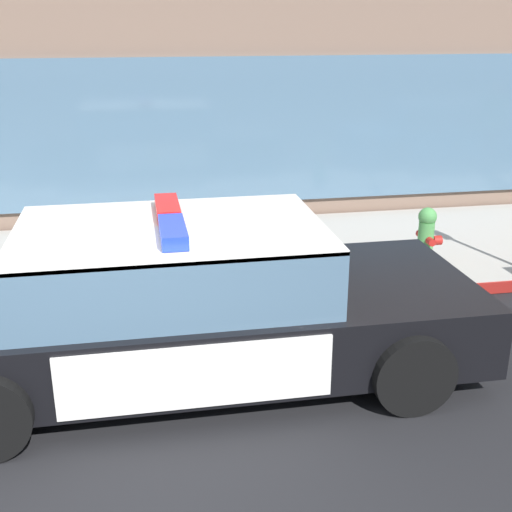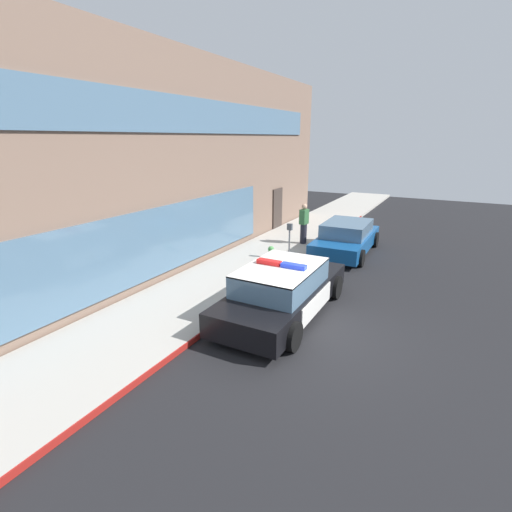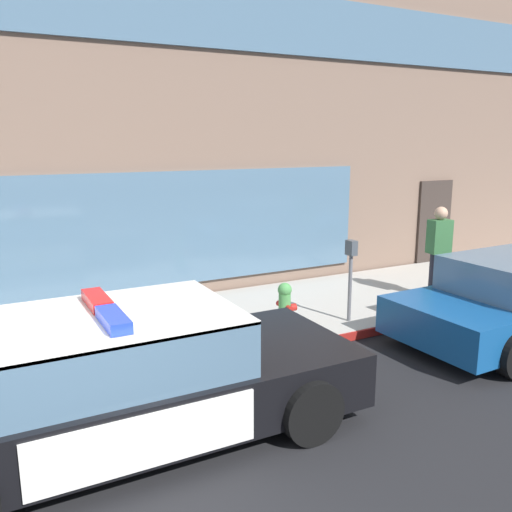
{
  "view_description": "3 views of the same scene",
  "coord_description": "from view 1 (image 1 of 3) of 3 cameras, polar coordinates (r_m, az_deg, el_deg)",
  "views": [
    {
      "loc": [
        0.36,
        -4.13,
        3.0
      ],
      "look_at": [
        1.4,
        1.52,
        0.92
      ],
      "focal_mm": 46.21,
      "sensor_mm": 36.0,
      "label": 1
    },
    {
      "loc": [
        -7.68,
        -2.62,
        4.5
      ],
      "look_at": [
        1.55,
        2.34,
        1.21
      ],
      "focal_mm": 26.51,
      "sensor_mm": 36.0,
      "label": 2
    },
    {
      "loc": [
        -0.46,
        -4.03,
        3.07
      ],
      "look_at": [
        3.14,
        2.73,
        1.4
      ],
      "focal_mm": 37.96,
      "sensor_mm": 36.0,
      "label": 3
    }
  ],
  "objects": [
    {
      "name": "police_cruiser",
      "position": [
        5.74,
        -5.75,
        -4.03
      ],
      "size": [
        4.9,
        2.13,
        1.49
      ],
      "rotation": [
        0.0,
        0.0,
        0.0
      ],
      "color": "black",
      "rests_on": "ground"
    },
    {
      "name": "ground",
      "position": [
        5.12,
        -12.96,
        -16.58
      ],
      "size": [
        48.0,
        48.0,
        0.0
      ],
      "primitive_type": "plane",
      "color": "black"
    },
    {
      "name": "fire_hydrant",
      "position": [
        8.22,
        14.51,
        1.56
      ],
      "size": [
        0.34,
        0.39,
        0.73
      ],
      "color": "#4C994C",
      "rests_on": "sidewalk"
    },
    {
      "name": "curb_red_paint",
      "position": [
        7.03,
        -12.44,
        -5.17
      ],
      "size": [
        28.8,
        0.04,
        0.14
      ],
      "primitive_type": "cube",
      "color": "maroon",
      "rests_on": "ground"
    },
    {
      "name": "sidewalk",
      "position": [
        8.45,
        -12.21,
        -0.82
      ],
      "size": [
        48.0,
        3.03,
        0.15
      ],
      "primitive_type": "cube",
      "color": "#B2ADA3",
      "rests_on": "ground"
    }
  ]
}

